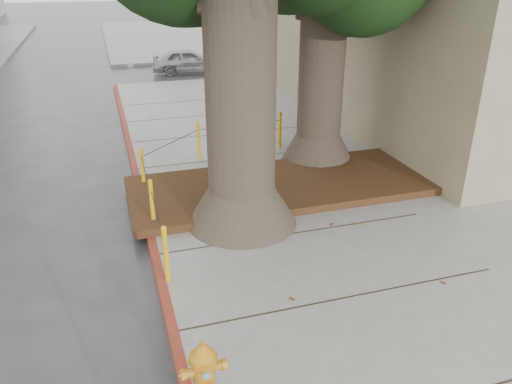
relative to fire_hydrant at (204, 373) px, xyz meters
The scene contains 8 objects.
ground 2.29m from the fire_hydrant, 34.40° to the left, with size 140.00×140.00×0.00m, color #28282B.
sidewalk_far 32.23m from the fire_hydrant, 75.93° to the left, with size 16.00×20.00×0.15m, color slate.
curb_red 3.79m from the fire_hydrant, 92.54° to the left, with size 0.14×26.00×0.16m, color maroon.
planter_bed 5.84m from the fire_hydrant, 62.07° to the left, with size 6.40×2.60×0.16m, color black.
bollard_ring 5.71m from the fire_hydrant, 80.26° to the left, with size 3.79×5.39×0.95m.
fire_hydrant is the anchor object (origin of this frame).
car_silver 19.18m from the fire_hydrant, 80.37° to the left, with size 1.31×3.26×1.11m, color #A8A7AD.
car_red 22.68m from the fire_hydrant, 66.65° to the left, with size 1.43×4.10×1.35m, color maroon.
Camera 1 is at (-2.49, -5.28, 4.55)m, focal length 35.00 mm.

